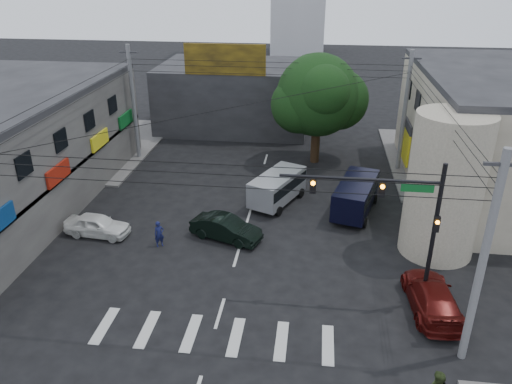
% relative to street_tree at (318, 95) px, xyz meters
% --- Properties ---
extents(ground, '(160.00, 160.00, 0.00)m').
position_rel_street_tree_xyz_m(ground, '(-4.00, -17.00, -5.47)').
color(ground, black).
rests_on(ground, ground).
extents(sidewalk_far_left, '(16.00, 16.00, 0.15)m').
position_rel_street_tree_xyz_m(sidewalk_far_left, '(-22.00, 1.00, -5.40)').
color(sidewalk_far_left, '#514F4C').
rests_on(sidewalk_far_left, ground).
extents(sidewalk_far_right, '(16.00, 16.00, 0.15)m').
position_rel_street_tree_xyz_m(sidewalk_far_right, '(14.00, 1.00, -5.40)').
color(sidewalk_far_right, '#514F4C').
rests_on(sidewalk_far_right, ground).
extents(corner_column, '(4.00, 4.00, 8.00)m').
position_rel_street_tree_xyz_m(corner_column, '(7.00, -13.00, -1.47)').
color(corner_column, gray).
rests_on(corner_column, ground).
extents(building_far, '(14.00, 10.00, 6.00)m').
position_rel_street_tree_xyz_m(building_far, '(-8.00, 9.00, -2.47)').
color(building_far, '#232326').
rests_on(building_far, ground).
extents(billboard, '(7.00, 0.30, 2.60)m').
position_rel_street_tree_xyz_m(billboard, '(-8.00, 4.10, 1.83)').
color(billboard, olive).
rests_on(billboard, building_far).
extents(street_tree, '(6.40, 6.40, 8.70)m').
position_rel_street_tree_xyz_m(street_tree, '(0.00, 0.00, 0.00)').
color(street_tree, black).
rests_on(street_tree, ground).
extents(traffic_gantry, '(7.10, 0.35, 7.20)m').
position_rel_street_tree_xyz_m(traffic_gantry, '(3.82, -18.00, -0.64)').
color(traffic_gantry, black).
rests_on(traffic_gantry, ground).
extents(utility_pole_near_right, '(0.32, 0.32, 9.20)m').
position_rel_street_tree_xyz_m(utility_pole_near_right, '(6.50, -21.50, -0.87)').
color(utility_pole_near_right, '#59595B').
rests_on(utility_pole_near_right, ground).
extents(utility_pole_far_left, '(0.32, 0.32, 9.20)m').
position_rel_street_tree_xyz_m(utility_pole_far_left, '(-14.50, -1.00, -0.87)').
color(utility_pole_far_left, '#59595B').
rests_on(utility_pole_far_left, ground).
extents(utility_pole_far_right, '(0.32, 0.32, 9.20)m').
position_rel_street_tree_xyz_m(utility_pole_far_right, '(6.50, -1.00, -0.87)').
color(utility_pole_far_right, '#59595B').
rests_on(utility_pole_far_right, ground).
extents(dark_sedan, '(4.13, 5.17, 1.40)m').
position_rel_street_tree_xyz_m(dark_sedan, '(-4.93, -13.19, -4.77)').
color(dark_sedan, black).
rests_on(dark_sedan, ground).
extents(white_compact, '(2.25, 4.17, 1.33)m').
position_rel_street_tree_xyz_m(white_compact, '(-12.61, -13.70, -4.81)').
color(white_compact, white).
rests_on(white_compact, ground).
extents(maroon_sedan, '(2.73, 5.27, 1.45)m').
position_rel_street_tree_xyz_m(maroon_sedan, '(5.78, -18.46, -4.75)').
color(maroon_sedan, '#4B0D0A').
rests_on(maroon_sedan, ground).
extents(silver_minivan, '(6.22, 5.48, 2.05)m').
position_rel_street_tree_xyz_m(silver_minivan, '(-2.37, -8.00, -4.45)').
color(silver_minivan, '#989AA0').
rests_on(silver_minivan, ground).
extents(navy_van, '(6.32, 4.66, 2.13)m').
position_rel_street_tree_xyz_m(navy_van, '(2.77, -8.73, -4.41)').
color(navy_van, black).
rests_on(navy_van, ground).
extents(traffic_officer, '(0.92, 0.90, 1.56)m').
position_rel_street_tree_xyz_m(traffic_officer, '(-8.57, -14.47, -4.69)').
color(traffic_officer, '#131744').
rests_on(traffic_officer, ground).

